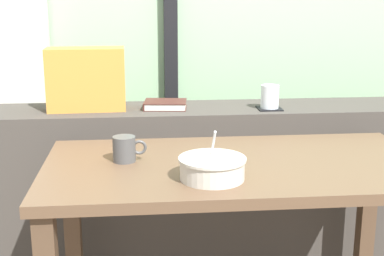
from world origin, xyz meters
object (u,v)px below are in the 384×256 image
closed_book (165,105)px  ceramic_mug (125,149)px  coaster_square (269,108)px  juice_glass (270,97)px  throw_pillow (86,79)px  soup_bowl (212,168)px  breakfast_table (237,193)px

closed_book → ceramic_mug: size_ratio=1.71×
coaster_square → juice_glass: juice_glass is taller
throw_pillow → ceramic_mug: 0.58m
juice_glass → closed_book: (-0.44, 0.06, -0.04)m
coaster_square → soup_bowl: size_ratio=0.49×
juice_glass → soup_bowl: juice_glass is taller
breakfast_table → closed_book: (-0.21, 0.57, 0.19)m
coaster_square → ceramic_mug: (-0.60, -0.47, -0.03)m
coaster_square → throw_pillow: throw_pillow is taller
throw_pillow → soup_bowl: bearing=-59.3°
coaster_square → juice_glass: bearing=90.0°
throw_pillow → ceramic_mug: (0.17, -0.53, -0.15)m
coaster_square → juice_glass: (0.00, 0.00, 0.05)m
ceramic_mug → breakfast_table: bearing=-7.1°
juice_glass → coaster_square: bearing=-90.0°
closed_book → soup_bowl: size_ratio=0.94×
throw_pillow → soup_bowl: 0.87m
juice_glass → throw_pillow: (-0.77, 0.06, 0.08)m
closed_book → ceramic_mug: (-0.16, -0.53, -0.04)m
coaster_square → juice_glass: 0.05m
throw_pillow → soup_bowl: throw_pillow is taller
breakfast_table → juice_glass: juice_glass is taller
breakfast_table → coaster_square: size_ratio=12.76×
ceramic_mug → throw_pillow: bearing=107.7°
breakfast_table → soup_bowl: (-0.11, -0.16, 0.14)m
juice_glass → soup_bowl: (-0.33, -0.67, -0.08)m
juice_glass → throw_pillow: size_ratio=0.31×
coaster_square → closed_book: closed_book is taller
closed_book → ceramic_mug: bearing=-106.7°
soup_bowl → breakfast_table: bearing=55.9°
breakfast_table → ceramic_mug: size_ratio=11.29×
coaster_square → closed_book: 0.44m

